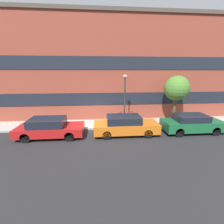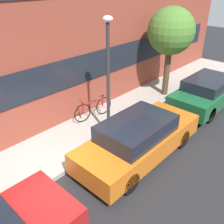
{
  "view_description": "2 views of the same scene",
  "coord_description": "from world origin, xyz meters",
  "px_view_note": "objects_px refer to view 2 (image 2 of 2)",
  "views": [
    {
      "loc": [
        0.55,
        -11.15,
        4.42
      ],
      "look_at": [
        1.49,
        0.22,
        1.38
      ],
      "focal_mm": 24.0,
      "sensor_mm": 36.0,
      "label": 1
    },
    {
      "loc": [
        -3.01,
        -4.87,
        5.2
      ],
      "look_at": [
        2.29,
        0.06,
        1.27
      ],
      "focal_mm": 40.0,
      "sensor_mm": 36.0,
      "label": 2
    }
  ],
  "objects_px": {
    "parked_car_orange": "(139,138)",
    "parked_car_green": "(208,91)",
    "bicycle": "(93,108)",
    "street_tree": "(171,32)",
    "lamp_post": "(108,66)"
  },
  "relations": [
    {
      "from": "parked_car_green",
      "to": "bicycle",
      "type": "distance_m",
      "value": 5.22
    },
    {
      "from": "parked_car_orange",
      "to": "parked_car_green",
      "type": "relative_size",
      "value": 1.05
    },
    {
      "from": "bicycle",
      "to": "street_tree",
      "type": "relative_size",
      "value": 0.44
    },
    {
      "from": "parked_car_orange",
      "to": "lamp_post",
      "type": "bearing_deg",
      "value": 83.62
    },
    {
      "from": "lamp_post",
      "to": "parked_car_orange",
      "type": "bearing_deg",
      "value": -96.38
    },
    {
      "from": "parked_car_green",
      "to": "bicycle",
      "type": "height_order",
      "value": "parked_car_green"
    },
    {
      "from": "parked_car_orange",
      "to": "bicycle",
      "type": "height_order",
      "value": "parked_car_orange"
    },
    {
      "from": "parked_car_orange",
      "to": "parked_car_green",
      "type": "height_order",
      "value": "parked_car_orange"
    },
    {
      "from": "bicycle",
      "to": "street_tree",
      "type": "bearing_deg",
      "value": 176.02
    },
    {
      "from": "parked_car_orange",
      "to": "bicycle",
      "type": "distance_m",
      "value": 2.82
    },
    {
      "from": "parked_car_green",
      "to": "street_tree",
      "type": "bearing_deg",
      "value": 103.5
    },
    {
      "from": "street_tree",
      "to": "lamp_post",
      "type": "relative_size",
      "value": 0.98
    },
    {
      "from": "lamp_post",
      "to": "street_tree",
      "type": "bearing_deg",
      "value": 5.46
    },
    {
      "from": "lamp_post",
      "to": "parked_car_green",
      "type": "bearing_deg",
      "value": -17.03
    },
    {
      "from": "parked_car_orange",
      "to": "parked_car_green",
      "type": "xyz_separation_m",
      "value": [
        5.04,
        0.0,
        -0.01
      ]
    }
  ]
}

